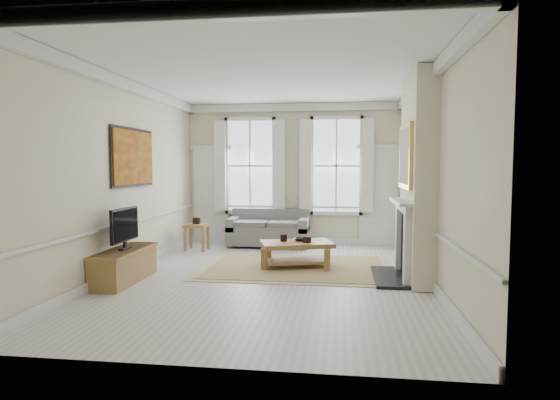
# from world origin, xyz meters

# --- Properties ---
(floor) EXTENTS (7.20, 7.20, 0.00)m
(floor) POSITION_xyz_m (0.00, 0.00, 0.00)
(floor) COLOR #B7B5AD
(floor) RESTS_ON ground
(ceiling) EXTENTS (7.20, 7.20, 0.00)m
(ceiling) POSITION_xyz_m (0.00, 0.00, 3.40)
(ceiling) COLOR white
(ceiling) RESTS_ON back_wall
(back_wall) EXTENTS (5.20, 0.00, 5.20)m
(back_wall) POSITION_xyz_m (0.00, 3.60, 1.70)
(back_wall) COLOR beige
(back_wall) RESTS_ON floor
(left_wall) EXTENTS (0.00, 7.20, 7.20)m
(left_wall) POSITION_xyz_m (-2.60, 0.00, 1.70)
(left_wall) COLOR beige
(left_wall) RESTS_ON floor
(right_wall) EXTENTS (0.00, 7.20, 7.20)m
(right_wall) POSITION_xyz_m (2.60, 0.00, 1.70)
(right_wall) COLOR beige
(right_wall) RESTS_ON floor
(window_left) EXTENTS (1.26, 0.20, 2.20)m
(window_left) POSITION_xyz_m (-1.05, 3.55, 1.90)
(window_left) COLOR #B2BCC6
(window_left) RESTS_ON back_wall
(window_right) EXTENTS (1.26, 0.20, 2.20)m
(window_right) POSITION_xyz_m (1.05, 3.55, 1.90)
(window_right) COLOR #B2BCC6
(window_right) RESTS_ON back_wall
(door_left) EXTENTS (0.90, 0.08, 2.30)m
(door_left) POSITION_xyz_m (-2.05, 3.56, 1.15)
(door_left) COLOR silver
(door_left) RESTS_ON floor
(door_right) EXTENTS (0.90, 0.08, 2.30)m
(door_right) POSITION_xyz_m (2.05, 3.56, 1.15)
(door_right) COLOR silver
(door_right) RESTS_ON floor
(painting) EXTENTS (0.05, 1.66, 1.06)m
(painting) POSITION_xyz_m (-2.56, 0.30, 2.05)
(painting) COLOR #BF8920
(painting) RESTS_ON left_wall
(chimney_breast) EXTENTS (0.35, 1.70, 3.38)m
(chimney_breast) POSITION_xyz_m (2.43, 0.20, 1.70)
(chimney_breast) COLOR beige
(chimney_breast) RESTS_ON floor
(hearth) EXTENTS (0.55, 1.50, 0.05)m
(hearth) POSITION_xyz_m (2.00, 0.20, 0.03)
(hearth) COLOR black
(hearth) RESTS_ON floor
(fireplace) EXTENTS (0.21, 1.45, 1.33)m
(fireplace) POSITION_xyz_m (2.20, 0.20, 0.73)
(fireplace) COLOR silver
(fireplace) RESTS_ON floor
(mirror) EXTENTS (0.06, 1.26, 1.06)m
(mirror) POSITION_xyz_m (2.21, 0.20, 2.05)
(mirror) COLOR gold
(mirror) RESTS_ON chimney_breast
(sofa) EXTENTS (1.88, 0.92, 0.87)m
(sofa) POSITION_xyz_m (-0.52, 3.11, 0.36)
(sofa) COLOR slate
(sofa) RESTS_ON floor
(side_table) EXTENTS (0.52, 0.52, 0.60)m
(side_table) POSITION_xyz_m (-2.05, 2.35, 0.49)
(side_table) COLOR brown
(side_table) RESTS_ON floor
(rug) EXTENTS (3.50, 2.60, 0.02)m
(rug) POSITION_xyz_m (0.36, 0.83, 0.01)
(rug) COLOR #947F4C
(rug) RESTS_ON floor
(coffee_table) EXTENTS (1.47, 1.11, 0.49)m
(coffee_table) POSITION_xyz_m (0.36, 0.83, 0.41)
(coffee_table) COLOR brown
(coffee_table) RESTS_ON rug
(ceramic_pot_a) EXTENTS (0.13, 0.13, 0.13)m
(ceramic_pot_a) POSITION_xyz_m (0.11, 0.88, 0.55)
(ceramic_pot_a) COLOR black
(ceramic_pot_a) RESTS_ON coffee_table
(ceramic_pot_b) EXTENTS (0.15, 0.15, 0.11)m
(ceramic_pot_b) POSITION_xyz_m (0.56, 0.78, 0.54)
(ceramic_pot_b) COLOR black
(ceramic_pot_b) RESTS_ON coffee_table
(bowl) EXTENTS (0.23, 0.23, 0.05)m
(bowl) POSITION_xyz_m (0.41, 0.93, 0.51)
(bowl) COLOR black
(bowl) RESTS_ON coffee_table
(tv_stand) EXTENTS (0.49, 1.51, 0.54)m
(tv_stand) POSITION_xyz_m (-2.34, -0.60, 0.27)
(tv_stand) COLOR brown
(tv_stand) RESTS_ON floor
(tv) EXTENTS (0.08, 0.90, 0.68)m
(tv) POSITION_xyz_m (-2.32, -0.60, 0.93)
(tv) COLOR black
(tv) RESTS_ON tv_stand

